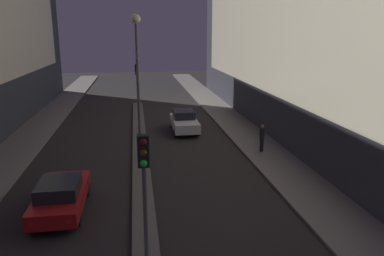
# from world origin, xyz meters

# --- Properties ---
(building_right) EXTENTS (6.01, 43.36, 18.65)m
(building_right) POSITION_xyz_m (12.27, 21.68, 9.33)
(building_right) COLOR #383842
(building_right) RESTS_ON ground
(median_strip) EXTENTS (0.96, 32.49, 0.15)m
(median_strip) POSITION_xyz_m (0.00, 17.24, 0.07)
(median_strip) COLOR #56544F
(median_strip) RESTS_ON ground
(traffic_light_near) EXTENTS (0.32, 0.42, 4.58)m
(traffic_light_near) POSITION_xyz_m (0.00, 3.93, 3.51)
(traffic_light_near) COLOR #4C4C51
(traffic_light_near) RESTS_ON median_strip
(traffic_light_mid) EXTENTS (0.32, 0.42, 4.58)m
(traffic_light_mid) POSITION_xyz_m (0.00, 26.93, 3.51)
(traffic_light_mid) COLOR #4C4C51
(traffic_light_mid) RESTS_ON median_strip
(street_lamp) EXTENTS (0.53, 0.53, 8.23)m
(street_lamp) POSITION_xyz_m (0.00, 15.57, 5.77)
(street_lamp) COLOR #4C4C51
(street_lamp) RESTS_ON median_strip
(car_left_lane) EXTENTS (1.90, 4.60, 1.49)m
(car_left_lane) POSITION_xyz_m (-3.43, 9.33, 0.75)
(car_left_lane) COLOR maroon
(car_left_lane) RESTS_ON ground
(car_right_lane) EXTENTS (1.81, 4.42, 1.59)m
(car_right_lane) POSITION_xyz_m (3.43, 21.68, 0.80)
(car_right_lane) COLOR silver
(car_right_lane) RESTS_ON ground
(pedestrian_on_right_sidewalk) EXTENTS (0.32, 0.32, 1.72)m
(pedestrian_on_right_sidewalk) POSITION_xyz_m (7.54, 15.64, 1.05)
(pedestrian_on_right_sidewalk) COLOR black
(pedestrian_on_right_sidewalk) RESTS_ON sidewalk_right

